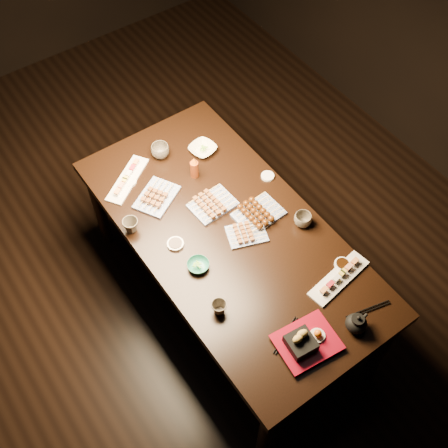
{
  "coord_description": "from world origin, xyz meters",
  "views": [
    {
      "loc": [
        -0.86,
        -1.66,
        3.13
      ],
      "look_at": [
        0.12,
        -0.29,
        0.77
      ],
      "focal_mm": 45.0,
      "sensor_mm": 36.0,
      "label": 1
    }
  ],
  "objects": [
    {
      "name": "teacup_far_right",
      "position": [
        0.11,
        0.32,
        0.79
      ],
      "size": [
        0.13,
        0.13,
        0.08
      ],
      "primitive_type": "imported",
      "rotation": [
        0.0,
        0.0,
        -0.38
      ],
      "color": "#50493D",
      "rests_on": "dining_table"
    },
    {
      "name": "sauce_dish_nw",
      "position": [
        -0.14,
        0.26,
        0.76
      ],
      "size": [
        0.11,
        0.11,
        0.01
      ],
      "primitive_type": "cylinder",
      "rotation": [
        0.0,
        0.0,
        -0.33
      ],
      "color": "white",
      "rests_on": "dining_table"
    },
    {
      "name": "yakitori_plate_center",
      "position": [
        0.15,
        -0.14,
        0.78
      ],
      "size": [
        0.24,
        0.18,
        0.06
      ],
      "primitive_type": null,
      "rotation": [
        0.0,
        0.0,
        0.06
      ],
      "color": "#828EB6",
      "rests_on": "dining_table"
    },
    {
      "name": "sauce_dish_west",
      "position": [
        -0.15,
        -0.24,
        0.76
      ],
      "size": [
        0.1,
        0.1,
        0.02
      ],
      "primitive_type": "cylinder",
      "rotation": [
        0.0,
        0.0,
        0.17
      ],
      "color": "white",
      "rests_on": "dining_table"
    },
    {
      "name": "tempura_tray",
      "position": [
        0.05,
        -1.04,
        0.8
      ],
      "size": [
        0.3,
        0.25,
        0.1
      ],
      "primitive_type": null,
      "rotation": [
        0.0,
        0.0,
        -0.11
      ],
      "color": "black",
      "rests_on": "dining_table"
    },
    {
      "name": "yakitori_plate_left",
      "position": [
        -0.07,
        0.07,
        0.78
      ],
      "size": [
        0.29,
        0.27,
        0.06
      ],
      "primitive_type": null,
      "rotation": [
        0.0,
        0.0,
        0.51
      ],
      "color": "#828EB6",
      "rests_on": "dining_table"
    },
    {
      "name": "sushi_platter_near",
      "position": [
        0.39,
        -0.87,
        0.77
      ],
      "size": [
        0.37,
        0.15,
        0.04
      ],
      "primitive_type": null,
      "rotation": [
        0.0,
        0.0,
        0.14
      ],
      "color": "white",
      "rests_on": "dining_table"
    },
    {
      "name": "edamame_bowl_green",
      "position": [
        -0.13,
        -0.42,
        0.77
      ],
      "size": [
        0.12,
        0.12,
        0.03
      ],
      "primitive_type": "imported",
      "rotation": [
        0.0,
        0.0,
        0.06
      ],
      "color": "#287D65",
      "rests_on": "dining_table"
    },
    {
      "name": "sauce_dish_se",
      "position": [
        0.46,
        -0.82,
        0.76
      ],
      "size": [
        0.1,
        0.1,
        0.01
      ],
      "primitive_type": "cylinder",
      "rotation": [
        0.0,
        0.0,
        -0.23
      ],
      "color": "white",
      "rests_on": "dining_table"
    },
    {
      "name": "tsukune_plate",
      "position": [
        0.31,
        -0.34,
        0.78
      ],
      "size": [
        0.25,
        0.19,
        0.06
      ],
      "primitive_type": null,
      "rotation": [
        0.0,
        0.0,
        0.05
      ],
      "color": "#828EB6",
      "rests_on": "dining_table"
    },
    {
      "name": "edamame_bowl_cream",
      "position": [
        0.32,
        0.21,
        0.77
      ],
      "size": [
        0.17,
        0.17,
        0.04
      ],
      "primitive_type": "imported",
      "rotation": [
        0.0,
        0.0,
        0.22
      ],
      "color": "#F2E8C6",
      "rests_on": "dining_table"
    },
    {
      "name": "condiment_bottle",
      "position": [
        0.19,
        0.09,
        0.82
      ],
      "size": [
        0.06,
        0.06,
        0.14
      ],
      "primitive_type": "cylinder",
      "rotation": [
        0.0,
        0.0,
        -0.29
      ],
      "color": "maroon",
      "rests_on": "dining_table"
    },
    {
      "name": "teapot",
      "position": [
        0.28,
        -1.11,
        0.8
      ],
      "size": [
        0.12,
        0.12,
        0.1
      ],
      "primitive_type": null,
      "rotation": [
        0.0,
        0.0,
        0.03
      ],
      "color": "black",
      "rests_on": "dining_table"
    },
    {
      "name": "sushi_platter_far",
      "position": [
        -0.14,
        0.27,
        0.77
      ],
      "size": [
        0.34,
        0.27,
        0.04
      ],
      "primitive_type": null,
      "rotation": [
        0.0,
        0.0,
        3.73
      ],
      "color": "white",
      "rests_on": "dining_table"
    },
    {
      "name": "sauce_dish_east",
      "position": [
        0.51,
        -0.16,
        0.76
      ],
      "size": [
        0.07,
        0.07,
        0.01
      ],
      "primitive_type": "cylinder",
      "rotation": [
        0.0,
        0.0,
        0.0
      ],
      "color": "white",
      "rests_on": "dining_table"
    },
    {
      "name": "chopsticks_se",
      "position": [
        0.39,
        -1.08,
        0.75
      ],
      "size": [
        0.23,
        0.07,
        0.01
      ],
      "primitive_type": null,
      "rotation": [
        0.0,
        0.0,
        -0.23
      ],
      "color": "black",
      "rests_on": "dining_table"
    },
    {
      "name": "teacup_mid_right",
      "position": [
        0.46,
        -0.51,
        0.79
      ],
      "size": [
        0.1,
        0.1,
        0.07
      ],
      "primitive_type": "imported",
      "rotation": [
        0.0,
        0.0,
        -0.13
      ],
      "color": "#50493D",
      "rests_on": "dining_table"
    },
    {
      "name": "ground",
      "position": [
        0.0,
        0.0,
        0.0
      ],
      "size": [
        5.0,
        5.0,
        0.0
      ],
      "primitive_type": "plane",
      "color": "black",
      "rests_on": "ground"
    },
    {
      "name": "yakitori_plate_right",
      "position": [
        0.18,
        -0.4,
        0.78
      ],
      "size": [
        0.24,
        0.2,
        0.05
      ],
      "primitive_type": null,
      "rotation": [
        0.0,
        0.0,
        -0.35
      ],
      "color": "#828EB6",
      "rests_on": "dining_table"
    },
    {
      "name": "chopsticks_near",
      "position": [
        -0.01,
        -0.95,
        0.75
      ],
      "size": [
        0.2,
        0.1,
        0.01
      ],
      "primitive_type": null,
      "rotation": [
        0.0,
        0.0,
        0.39
      ],
      "color": "black",
      "rests_on": "dining_table"
    },
    {
      "name": "teacup_near_left",
      "position": [
        -0.18,
        -0.68,
        0.78
      ],
      "size": [
        0.09,
        0.09,
        0.07
      ],
      "primitive_type": "imported",
      "rotation": [
        0.0,
        0.0,
        0.21
      ],
      "color": "#50493D",
      "rests_on": "dining_table"
    },
    {
      "name": "teacup_far_left",
      "position": [
        -0.29,
        -0.03,
        0.79
      ],
      "size": [
        0.11,
        0.11,
        0.08
      ],
      "primitive_type": "imported",
      "rotation": [
        0.0,
        0.0,
        -0.38
      ],
      "color": "#50493D",
      "rests_on": "dining_table"
    },
    {
      "name": "dining_table",
      "position": [
        0.12,
        -0.34,
        0.38
      ],
      "size": [
        0.96,
        1.83,
        0.75
      ],
      "primitive_type": "cube",
      "rotation": [
        0.0,
        0.0,
        0.03
      ],
      "color": "black",
      "rests_on": "ground"
    }
  ]
}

